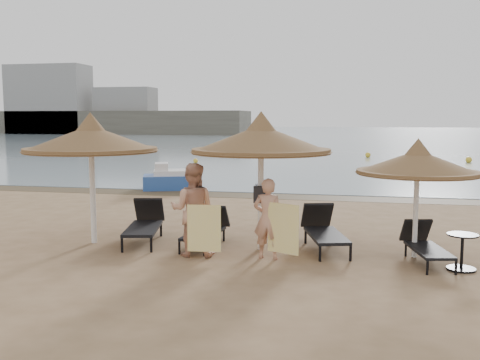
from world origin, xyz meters
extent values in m
plane|color=#967553|center=(0.00, 0.00, 0.00)|extent=(160.00, 160.00, 0.00)
cube|color=slate|center=(0.00, 80.00, 0.01)|extent=(200.00, 140.00, 0.03)
cube|color=#4E3F26|center=(0.00, 9.40, 0.00)|extent=(200.00, 1.60, 0.01)
cube|color=#5E5A4D|center=(-45.00, 78.00, 2.00)|extent=(60.00, 10.00, 4.00)
cube|color=gray|center=(-50.00, 76.00, 6.00)|extent=(14.00, 6.00, 12.00)
cube|color=gray|center=(-36.00, 77.00, 4.00)|extent=(10.00, 5.00, 8.00)
cylinder|color=white|center=(-3.26, 1.10, 1.12)|extent=(0.13, 0.13, 2.23)
cone|color=brown|center=(-3.26, 1.10, 2.47)|extent=(3.09, 3.09, 0.59)
cone|color=brown|center=(-3.26, 1.10, 2.82)|extent=(0.74, 0.74, 0.48)
cylinder|color=brown|center=(-3.26, 1.10, 2.19)|extent=(3.02, 3.02, 0.11)
cylinder|color=white|center=(0.69, 1.29, 1.12)|extent=(0.13, 0.13, 2.25)
cone|color=brown|center=(0.69, 1.29, 2.48)|extent=(3.10, 3.10, 0.59)
cone|color=brown|center=(0.69, 1.29, 2.84)|extent=(0.75, 0.75, 0.48)
cylinder|color=brown|center=(0.69, 1.29, 2.20)|extent=(3.04, 3.04, 0.11)
cylinder|color=white|center=(3.99, 1.30, 0.92)|extent=(0.10, 0.10, 1.84)
cone|color=brown|center=(3.99, 1.30, 2.03)|extent=(2.54, 2.54, 0.48)
cone|color=brown|center=(3.99, 1.30, 2.32)|extent=(0.61, 0.61, 0.39)
cylinder|color=brown|center=(3.99, 1.30, 1.80)|extent=(2.48, 2.48, 0.09)
cylinder|color=black|center=(-2.23, 0.38, 0.16)|extent=(0.06, 0.06, 0.32)
cylinder|color=black|center=(-1.61, 0.52, 0.16)|extent=(0.06, 0.06, 0.32)
cylinder|color=black|center=(-2.58, 1.93, 0.16)|extent=(0.06, 0.06, 0.32)
cylinder|color=black|center=(-1.96, 2.07, 0.16)|extent=(0.06, 0.06, 0.32)
cube|color=black|center=(-2.10, 1.28, 0.35)|extent=(1.06, 1.82, 0.07)
cube|color=black|center=(-2.32, 2.26, 0.63)|extent=(0.79, 0.62, 0.65)
cylinder|color=black|center=(-0.95, 0.49, 0.14)|extent=(0.05, 0.05, 0.28)
cylinder|color=black|center=(-0.38, 0.46, 0.14)|extent=(0.05, 0.05, 0.28)
cylinder|color=black|center=(-0.87, 1.91, 0.14)|extent=(0.05, 0.05, 0.28)
cylinder|color=black|center=(-0.30, 1.87, 0.14)|extent=(0.05, 0.05, 0.28)
cube|color=black|center=(-0.62, 1.23, 0.31)|extent=(0.72, 1.56, 0.06)
cube|color=black|center=(-0.57, 2.12, 0.56)|extent=(0.65, 0.46, 0.57)
cylinder|color=black|center=(2.06, 0.52, 0.16)|extent=(0.06, 0.06, 0.32)
cylinder|color=black|center=(2.67, 0.69, 0.16)|extent=(0.06, 0.06, 0.32)
cylinder|color=black|center=(1.63, 2.05, 0.16)|extent=(0.06, 0.06, 0.32)
cylinder|color=black|center=(2.24, 2.22, 0.16)|extent=(0.06, 0.06, 0.32)
cube|color=black|center=(2.13, 1.42, 0.35)|extent=(1.14, 1.83, 0.07)
cube|color=black|center=(1.87, 2.39, 0.62)|extent=(0.81, 0.65, 0.64)
cylinder|color=black|center=(4.08, 0.00, 0.13)|extent=(0.05, 0.05, 0.27)
cylinder|color=black|center=(4.61, 0.10, 0.13)|extent=(0.05, 0.05, 0.27)
cylinder|color=black|center=(3.81, 1.30, 0.13)|extent=(0.05, 0.05, 0.27)
cylinder|color=black|center=(4.34, 1.41, 0.13)|extent=(0.05, 0.05, 0.27)
cube|color=black|center=(4.20, 0.75, 0.30)|extent=(0.87, 1.52, 0.06)
cube|color=black|center=(4.03, 1.57, 0.52)|extent=(0.66, 0.51, 0.54)
cylinder|color=black|center=(4.78, 0.49, 0.02)|extent=(0.55, 0.55, 0.04)
cylinder|color=black|center=(4.78, 0.49, 0.35)|extent=(0.06, 0.06, 0.66)
cylinder|color=black|center=(4.78, 0.49, 0.69)|extent=(0.58, 0.58, 0.03)
imported|color=tan|center=(-0.64, 0.46, 1.15)|extent=(1.13, 0.80, 2.30)
imported|color=tan|center=(0.97, 0.52, 0.99)|extent=(0.94, 0.64, 1.97)
cube|color=yellow|center=(-0.29, 0.11, 0.68)|extent=(0.70, 0.09, 0.98)
cube|color=yellow|center=(1.32, 0.27, 0.71)|extent=(0.67, 0.33, 1.02)
cube|color=white|center=(0.69, 1.47, 1.26)|extent=(0.31, 0.15, 0.38)
cube|color=black|center=(0.69, 1.13, 1.26)|extent=(0.27, 0.11, 0.37)
cube|color=#294F9F|center=(-4.58, 10.50, 0.29)|extent=(2.65, 2.08, 0.58)
cube|color=silver|center=(-4.58, 10.50, 0.66)|extent=(1.79, 1.60, 0.26)
cube|color=silver|center=(-4.98, 10.36, 0.90)|extent=(0.82, 1.07, 0.37)
sphere|color=yellow|center=(-7.21, 22.67, 0.15)|extent=(0.31, 0.31, 0.31)
sphere|color=yellow|center=(3.77, 29.80, 0.20)|extent=(0.39, 0.39, 0.39)
sphere|color=yellow|center=(10.03, 26.48, 0.20)|extent=(0.41, 0.41, 0.41)
camera|label=1|loc=(2.66, -10.27, 2.94)|focal=40.00mm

